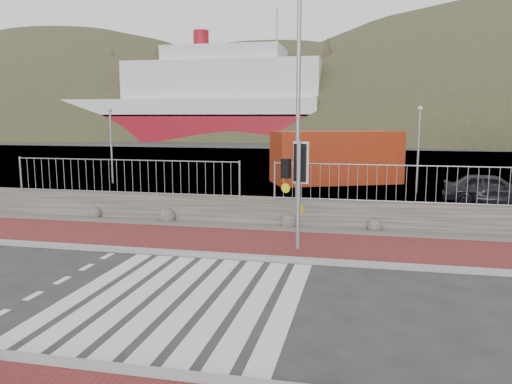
% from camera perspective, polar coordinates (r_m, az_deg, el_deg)
% --- Properties ---
extents(ground, '(220.00, 220.00, 0.00)m').
position_cam_1_polar(ground, '(10.30, -8.46, -11.96)').
color(ground, '#28282B').
rests_on(ground, ground).
extents(sidewalk_far, '(40.00, 3.00, 0.08)m').
position_cam_1_polar(sidewalk_far, '(14.39, -2.12, -5.75)').
color(sidewalk_far, maroon).
rests_on(sidewalk_far, ground).
extents(kerb_near, '(40.00, 0.25, 0.12)m').
position_cam_1_polar(kerb_near, '(7.79, -16.70, -18.88)').
color(kerb_near, gray).
rests_on(kerb_near, ground).
extents(kerb_far, '(40.00, 0.25, 0.12)m').
position_cam_1_polar(kerb_far, '(12.99, -3.77, -7.30)').
color(kerb_far, gray).
rests_on(kerb_far, ground).
extents(zebra_crossing, '(4.62, 5.60, 0.01)m').
position_cam_1_polar(zebra_crossing, '(10.30, -8.46, -11.93)').
color(zebra_crossing, silver).
rests_on(zebra_crossing, ground).
extents(gravel_strip, '(40.00, 1.50, 0.06)m').
position_cam_1_polar(gravel_strip, '(16.29, -0.37, -4.09)').
color(gravel_strip, '#59544C').
rests_on(gravel_strip, ground).
extents(stone_wall, '(40.00, 0.60, 0.90)m').
position_cam_1_polar(stone_wall, '(16.97, 0.22, -2.13)').
color(stone_wall, '#48423B').
rests_on(stone_wall, ground).
extents(railing, '(18.07, 0.07, 1.22)m').
position_cam_1_polar(railing, '(16.62, 0.11, 2.42)').
color(railing, gray).
rests_on(railing, stone_wall).
extents(quay, '(120.00, 40.00, 0.50)m').
position_cam_1_polar(quay, '(37.25, 6.84, 2.94)').
color(quay, '#4C4C4F').
rests_on(quay, ground).
extents(water, '(220.00, 50.00, 0.05)m').
position_cam_1_polar(water, '(72.08, 9.51, 5.56)').
color(water, '#3F4C54').
rests_on(water, ground).
extents(ferry, '(50.00, 16.00, 20.00)m').
position_cam_1_polar(ferry, '(81.91, -7.96, 9.69)').
color(ferry, maroon).
rests_on(ferry, ground).
extents(hills_backdrop, '(254.00, 90.00, 100.00)m').
position_cam_1_polar(hills_backdrop, '(100.56, 13.76, -7.08)').
color(hills_backdrop, '#30321E').
rests_on(hills_backdrop, ground).
extents(traffic_signal_far, '(0.73, 0.40, 2.98)m').
position_cam_1_polar(traffic_signal_far, '(13.25, 4.73, 2.30)').
color(traffic_signal_far, gray).
rests_on(traffic_signal_far, ground).
extents(streetlight, '(1.70, 0.91, 8.54)m').
position_cam_1_polar(streetlight, '(17.34, 5.35, 12.51)').
color(streetlight, gray).
rests_on(streetlight, ground).
extents(shipping_container, '(7.40, 5.33, 2.85)m').
position_cam_1_polar(shipping_container, '(27.90, 9.09, 3.97)').
color(shipping_container, '#A12E11').
rests_on(shipping_container, ground).
extents(car_a, '(3.96, 2.02, 1.29)m').
position_cam_1_polar(car_a, '(22.88, 25.28, 0.32)').
color(car_a, black).
rests_on(car_a, ground).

